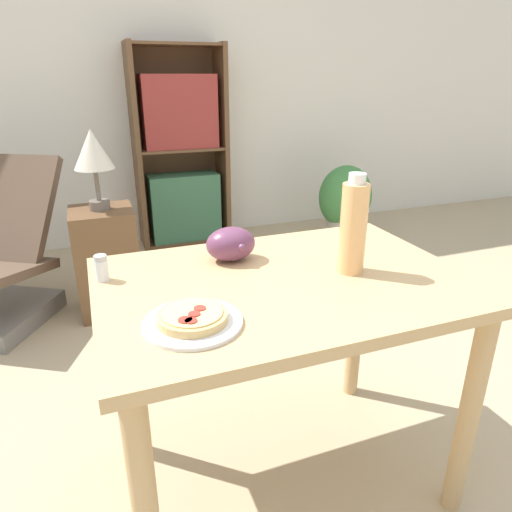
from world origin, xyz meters
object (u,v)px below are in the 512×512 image
object	(u,v)px
potted_plant_floor	(345,202)
salt_shaker	(102,268)
pizza_on_plate	(193,319)
bookshelf	(181,157)
side_table	(107,261)
drink_bottle	(353,227)
table_lamp	(93,153)
grape_bunch	(231,244)

from	to	relation	value
potted_plant_floor	salt_shaker	bearing A→B (deg)	-136.16
salt_shaker	pizza_on_plate	bearing A→B (deg)	-61.32
bookshelf	side_table	distance (m)	1.29
pizza_on_plate	drink_bottle	xyz separation A→B (m)	(0.51, 0.14, 0.12)
pizza_on_plate	table_lamp	size ratio (longest dim) A/B	0.55
table_lamp	grape_bunch	bearing A→B (deg)	-74.79
potted_plant_floor	grape_bunch	bearing A→B (deg)	-130.08
side_table	potted_plant_floor	size ratio (longest dim) A/B	0.97
grape_bunch	potted_plant_floor	distance (m)	2.47
drink_bottle	pizza_on_plate	bearing A→B (deg)	-164.47
salt_shaker	grape_bunch	bearing A→B (deg)	2.62
salt_shaker	potted_plant_floor	distance (m)	2.75
pizza_on_plate	potted_plant_floor	bearing A→B (deg)	51.32
table_lamp	potted_plant_floor	distance (m)	2.08
salt_shaker	potted_plant_floor	world-z (taller)	salt_shaker
grape_bunch	side_table	world-z (taller)	grape_bunch
drink_bottle	side_table	bearing A→B (deg)	113.70
drink_bottle	potted_plant_floor	distance (m)	2.49
grape_bunch	table_lamp	xyz separation A→B (m)	(-0.35, 1.28, 0.11)
pizza_on_plate	side_table	size ratio (longest dim) A/B	0.39
pizza_on_plate	bookshelf	distance (m)	2.71
grape_bunch	bookshelf	size ratio (longest dim) A/B	0.10
side_table	grape_bunch	bearing A→B (deg)	-74.79
salt_shaker	table_lamp	xyz separation A→B (m)	(0.04, 1.30, 0.13)
grape_bunch	bookshelf	world-z (taller)	bookshelf
pizza_on_plate	salt_shaker	size ratio (longest dim) A/B	3.08
grape_bunch	pizza_on_plate	bearing A→B (deg)	-120.34
table_lamp	side_table	bearing A→B (deg)	-90.00
bookshelf	drink_bottle	bearing A→B (deg)	-90.42
salt_shaker	bookshelf	world-z (taller)	bookshelf
salt_shaker	table_lamp	distance (m)	1.30
salt_shaker	table_lamp	size ratio (longest dim) A/B	0.18
drink_bottle	salt_shaker	xyz separation A→B (m)	(-0.70, 0.19, -0.10)
grape_bunch	salt_shaker	xyz separation A→B (m)	(-0.39, -0.02, -0.02)
table_lamp	pizza_on_plate	bearing A→B (deg)	-85.08
bookshelf	table_lamp	bearing A→B (deg)	-123.15
pizza_on_plate	drink_bottle	size ratio (longest dim) A/B	0.80
drink_bottle	salt_shaker	bearing A→B (deg)	164.52
grape_bunch	drink_bottle	size ratio (longest dim) A/B	0.53
potted_plant_floor	pizza_on_plate	bearing A→B (deg)	-128.68
pizza_on_plate	grape_bunch	world-z (taller)	grape_bunch
pizza_on_plate	salt_shaker	xyz separation A→B (m)	(-0.18, 0.34, 0.02)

